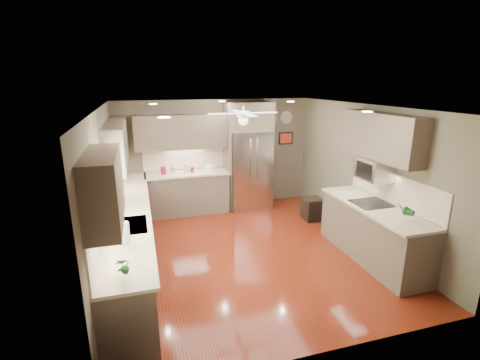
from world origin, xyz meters
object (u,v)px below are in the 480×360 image
canister_b (173,170)px  stool (312,209)px  canister_d (192,170)px  microwave (375,169)px  refrigerator (249,158)px  soap_bottle (120,205)px  potted_plant_right (404,210)px  canister_a (163,171)px  potted_plant_left (122,266)px  bowl (210,170)px  paper_towel (125,233)px  canister_c (186,168)px

canister_b → stool: canister_b is taller
canister_d → microwave: size_ratio=0.22×
refrigerator → stool: size_ratio=5.23×
soap_bottle → potted_plant_right: 4.28m
soap_bottle → stool: size_ratio=0.39×
canister_a → canister_d: 0.63m
canister_d → microwave: bearing=-46.1°
canister_b → microwave: size_ratio=0.26×
microwave → potted_plant_left: bearing=-161.1°
soap_bottle → canister_b: bearing=63.9°
canister_d → potted_plant_left: potted_plant_left is taller
bowl → paper_towel: 3.71m
microwave → stool: 2.02m
bowl → potted_plant_right: bearing=-59.1°
canister_c → bowl: bearing=-7.8°
paper_towel → soap_bottle: bearing=94.8°
canister_c → refrigerator: refrigerator is taller
refrigerator → potted_plant_right: bearing=-71.1°
soap_bottle → refrigerator: size_ratio=0.07×
potted_plant_left → bowl: bearing=66.9°
canister_b → refrigerator: (1.73, -0.06, 0.18)m
canister_d → stool: size_ratio=0.25×
canister_a → microwave: size_ratio=0.32×
canister_a → potted_plant_right: 4.80m
potted_plant_left → paper_towel: 0.81m
canister_b → microwave: bearing=-42.2°
soap_bottle → potted_plant_left: 2.05m
canister_b → soap_bottle: size_ratio=0.78×
canister_d → potted_plant_left: 4.32m
refrigerator → paper_towel: bearing=-129.2°
soap_bottle → bowl: (1.84, 2.04, -0.06)m
potted_plant_left → bowl: potted_plant_left is taller
canister_d → soap_bottle: 2.52m
canister_d → refrigerator: (1.31, -0.03, 0.19)m
bowl → stool: (2.01, -1.15, -0.73)m
bowl → stool: size_ratio=0.52×
canister_d → bowl: 0.39m
canister_a → canister_c: 0.51m
bowl → microwave: (2.25, -2.72, 0.51)m
potted_plant_right → bowl: size_ratio=1.24×
potted_plant_right → stool: (-0.14, 2.44, -0.85)m
potted_plant_right → microwave: microwave is taller
potted_plant_left → canister_c: bearing=73.4°
canister_c → stool: (2.52, -1.22, -0.79)m
canister_d → stool: 2.77m
paper_towel → potted_plant_left: bearing=-90.5°
potted_plant_left → stool: potted_plant_left is taller
refrigerator → microwave: (1.33, -2.71, 0.29)m
canister_d → bowl: (0.39, -0.01, -0.03)m
canister_c → potted_plant_left: (-1.24, -4.16, 0.05)m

